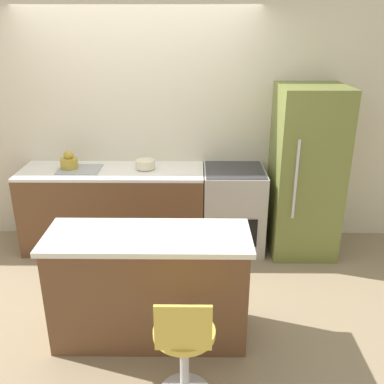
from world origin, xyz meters
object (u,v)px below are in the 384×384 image
at_px(refrigerator, 305,172).
at_px(kettle, 69,161).
at_px(stool_chair, 184,351).
at_px(mixing_bowl, 145,164).
at_px(oven_range, 233,209).

height_order(refrigerator, kettle, refrigerator).
distance_m(stool_chair, mixing_bowl, 2.27).
distance_m(oven_range, mixing_bowl, 1.06).
xyz_separation_m(oven_range, stool_chair, (-0.48, -2.12, -0.04)).
height_order(stool_chair, kettle, kettle).
distance_m(refrigerator, mixing_bowl, 1.68).
bearing_deg(mixing_bowl, kettle, 180.00).
xyz_separation_m(oven_range, mixing_bowl, (-0.94, 0.04, 0.49)).
xyz_separation_m(refrigerator, stool_chair, (-1.21, -2.08, -0.48)).
xyz_separation_m(oven_range, refrigerator, (0.73, -0.04, 0.44)).
height_order(stool_chair, mixing_bowl, mixing_bowl).
xyz_separation_m(refrigerator, mixing_bowl, (-1.67, 0.07, 0.06)).
distance_m(kettle, mixing_bowl, 0.81).
bearing_deg(stool_chair, kettle, 120.50).
height_order(refrigerator, stool_chair, refrigerator).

